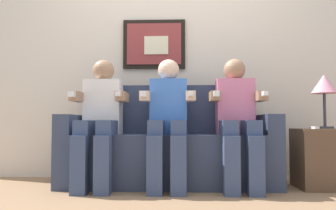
# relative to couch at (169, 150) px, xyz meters

# --- Properties ---
(ground_plane) EXTENTS (5.55, 5.55, 0.00)m
(ground_plane) POSITION_rel_couch_xyz_m (0.00, -0.33, -0.31)
(ground_plane) COLOR #8C6B4C
(back_wall_assembly) EXTENTS (4.27, 0.10, 2.60)m
(back_wall_assembly) POSITION_rel_couch_xyz_m (-0.00, 0.44, 0.99)
(back_wall_assembly) COLOR beige
(back_wall_assembly) RESTS_ON ground_plane
(couch) EXTENTS (1.87, 0.58, 0.90)m
(couch) POSITION_rel_couch_xyz_m (0.00, 0.00, 0.00)
(couch) COLOR #333D56
(couch) RESTS_ON ground_plane
(person_on_left) EXTENTS (0.46, 0.56, 1.11)m
(person_on_left) POSITION_rel_couch_xyz_m (-0.58, -0.17, 0.29)
(person_on_left) COLOR white
(person_on_left) RESTS_ON ground_plane
(person_in_middle) EXTENTS (0.46, 0.56, 1.11)m
(person_in_middle) POSITION_rel_couch_xyz_m (-0.00, -0.17, 0.29)
(person_in_middle) COLOR #3F72CC
(person_in_middle) RESTS_ON ground_plane
(person_on_right) EXTENTS (0.46, 0.56, 1.11)m
(person_on_right) POSITION_rel_couch_xyz_m (0.58, -0.17, 0.29)
(person_on_right) COLOR pink
(person_on_right) RESTS_ON ground_plane
(side_table_right) EXTENTS (0.40, 0.40, 0.50)m
(side_table_right) POSITION_rel_couch_xyz_m (1.29, -0.11, -0.06)
(side_table_right) COLOR brown
(side_table_right) RESTS_ON ground_plane
(table_lamp) EXTENTS (0.22, 0.22, 0.46)m
(table_lamp) POSITION_rel_couch_xyz_m (1.33, -0.11, 0.55)
(table_lamp) COLOR #333338
(table_lamp) RESTS_ON side_table_right
(spare_remote_on_table) EXTENTS (0.04, 0.13, 0.02)m
(spare_remote_on_table) POSITION_rel_couch_xyz_m (1.20, -0.20, 0.20)
(spare_remote_on_table) COLOR white
(spare_remote_on_table) RESTS_ON side_table_right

